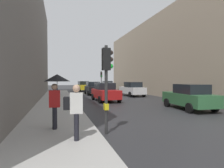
# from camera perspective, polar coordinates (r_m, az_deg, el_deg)

# --- Properties ---
(ground_plane) EXTENTS (120.00, 120.00, 0.00)m
(ground_plane) POSITION_cam_1_polar(r_m,az_deg,el_deg) (9.73, 27.48, -11.16)
(ground_plane) COLOR #28282B
(sidewalk_kerb) EXTENTS (3.14, 40.00, 0.16)m
(sidewalk_kerb) POSITION_cam_1_polar(r_m,az_deg,el_deg) (12.97, -16.96, -7.53)
(sidewalk_kerb) COLOR #A8A5A0
(sidewalk_kerb) RESTS_ON ground
(building_facade_right) EXTENTS (12.00, 35.66, 10.25)m
(building_facade_right) POSITION_cam_1_polar(r_m,az_deg,el_deg) (27.33, 24.41, 7.72)
(building_facade_right) COLOR gray
(building_facade_right) RESTS_ON ground
(traffic_light_far_median) EXTENTS (0.24, 0.43, 3.37)m
(traffic_light_far_median) POSITION_cam_1_polar(r_m,az_deg,el_deg) (28.96, -3.36, 1.95)
(traffic_light_far_median) COLOR #2D2D2D
(traffic_light_far_median) RESTS_ON ground
(traffic_light_near_left) EXTENTS (0.43, 0.25, 3.38)m
(traffic_light_near_left) POSITION_cam_1_polar(r_m,az_deg,el_deg) (6.95, -1.65, 3.42)
(traffic_light_near_left) COLOR #2D2D2D
(traffic_light_near_left) RESTS_ON ground
(car_white_compact) EXTENTS (2.21, 4.30, 1.76)m
(car_white_compact) POSITION_cam_1_polar(r_m,az_deg,el_deg) (22.91, 6.36, -1.57)
(car_white_compact) COLOR silver
(car_white_compact) RESTS_ON ground
(car_green_estate) EXTENTS (2.23, 4.31, 1.76)m
(car_green_estate) POSITION_cam_1_polar(r_m,az_deg,el_deg) (13.82, 23.04, -3.71)
(car_green_estate) COLOR #2D6038
(car_green_estate) RESTS_ON ground
(car_red_sedan) EXTENTS (2.16, 4.27, 1.76)m
(car_red_sedan) POSITION_cam_1_polar(r_m,az_deg,el_deg) (17.50, -2.13, -2.51)
(car_red_sedan) COLOR red
(car_red_sedan) RESTS_ON ground
(car_dark_suv) EXTENTS (2.03, 4.21, 1.76)m
(car_dark_suv) POSITION_cam_1_polar(r_m,az_deg,el_deg) (25.10, -5.91, -1.30)
(car_dark_suv) COLOR black
(car_dark_suv) RESTS_ON ground
(car_silver_hatchback) EXTENTS (2.12, 4.25, 1.76)m
(car_silver_hatchback) POSITION_cam_1_polar(r_m,az_deg,el_deg) (35.70, -1.53, -0.46)
(car_silver_hatchback) COLOR #BCBCC1
(car_silver_hatchback) RESTS_ON ground
(car_yellow_taxi) EXTENTS (2.25, 4.31, 1.76)m
(car_yellow_taxi) POSITION_cam_1_polar(r_m,az_deg,el_deg) (32.42, -8.92, -0.68)
(car_yellow_taxi) COLOR yellow
(car_yellow_taxi) RESTS_ON ground
(pedestrian_with_umbrella) EXTENTS (1.00, 1.00, 2.14)m
(pedestrian_with_umbrella) POSITION_cam_1_polar(r_m,az_deg,el_deg) (7.45, -17.03, -0.58)
(pedestrian_with_umbrella) COLOR black
(pedestrian_with_umbrella) RESTS_ON sidewalk_kerb
(pedestrian_with_black_backpack) EXTENTS (0.63, 0.36, 1.77)m
(pedestrian_with_black_backpack) POSITION_cam_1_polar(r_m,az_deg,el_deg) (6.00, -11.52, -7.55)
(pedestrian_with_black_backpack) COLOR black
(pedestrian_with_black_backpack) RESTS_ON sidewalk_kerb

